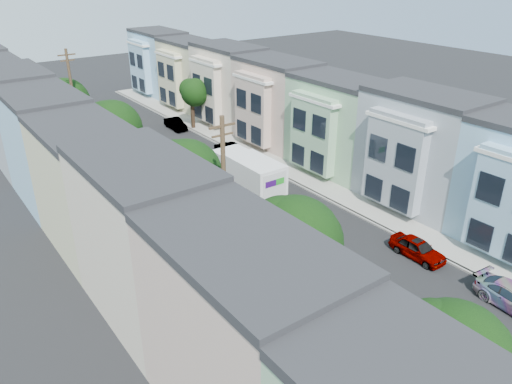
# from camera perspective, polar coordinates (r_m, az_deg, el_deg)

# --- Properties ---
(ground) EXTENTS (160.00, 160.00, 0.00)m
(ground) POSITION_cam_1_polar(r_m,az_deg,el_deg) (32.64, 7.98, -7.61)
(ground) COLOR black
(ground) RESTS_ON ground
(road_slab) EXTENTS (12.00, 70.00, 0.02)m
(road_slab) POSITION_cam_1_polar(r_m,az_deg,el_deg) (43.21, -5.81, 1.12)
(road_slab) COLOR black
(road_slab) RESTS_ON ground
(curb_left) EXTENTS (0.30, 70.00, 0.15)m
(curb_left) POSITION_cam_1_polar(r_m,az_deg,el_deg) (40.79, -13.11, -0.87)
(curb_left) COLOR gray
(curb_left) RESTS_ON ground
(curb_right) EXTENTS (0.30, 70.00, 0.15)m
(curb_right) POSITION_cam_1_polar(r_m,az_deg,el_deg) (46.26, 0.63, 3.01)
(curb_right) COLOR gray
(curb_right) RESTS_ON ground
(sidewalk_left) EXTENTS (2.60, 70.00, 0.15)m
(sidewalk_left) POSITION_cam_1_polar(r_m,az_deg,el_deg) (40.37, -14.78, -1.35)
(sidewalk_left) COLOR gray
(sidewalk_left) RESTS_ON ground
(sidewalk_right) EXTENTS (2.60, 70.00, 0.15)m
(sidewalk_right) POSITION_cam_1_polar(r_m,az_deg,el_deg) (46.99, 1.90, 3.36)
(sidewalk_right) COLOR gray
(sidewalk_right) RESTS_ON ground
(centerline) EXTENTS (0.12, 70.00, 0.01)m
(centerline) POSITION_cam_1_polar(r_m,az_deg,el_deg) (43.22, -5.81, 1.11)
(centerline) COLOR gold
(centerline) RESTS_ON ground
(townhouse_row_left) EXTENTS (5.00, 70.00, 8.50)m
(townhouse_row_left) POSITION_cam_1_polar(r_m,az_deg,el_deg) (39.42, -19.85, -2.87)
(townhouse_row_left) COLOR #90BD91
(townhouse_row_left) RESTS_ON ground
(townhouse_row_right) EXTENTS (5.00, 70.00, 8.50)m
(townhouse_row_right) POSITION_cam_1_polar(r_m,az_deg,el_deg) (49.30, 5.40, 4.24)
(townhouse_row_right) COLOR #90BD91
(townhouse_row_right) RESTS_ON ground
(tree_a) EXTENTS (4.42, 4.42, 6.90)m
(tree_a) POSITION_cam_1_polar(r_m,az_deg,el_deg) (19.75, 21.26, -17.71)
(tree_a) COLOR black
(tree_a) RESTS_ON ground
(tree_b) EXTENTS (4.70, 4.70, 7.65)m
(tree_b) POSITION_cam_1_polar(r_m,az_deg,el_deg) (23.74, 4.24, -6.05)
(tree_b) COLOR black
(tree_b) RESTS_ON ground
(tree_c) EXTENTS (4.64, 4.64, 7.49)m
(tree_c) POSITION_cam_1_polar(r_m,az_deg,el_deg) (31.60, -8.13, 1.82)
(tree_c) COLOR black
(tree_c) RESTS_ON ground
(tree_d) EXTENTS (4.70, 4.70, 7.39)m
(tree_d) POSITION_cam_1_polar(r_m,az_deg,el_deg) (42.06, -16.12, 6.87)
(tree_d) COLOR black
(tree_d) RESTS_ON ground
(tree_e) EXTENTS (4.70, 4.70, 6.95)m
(tree_e) POSITION_cam_1_polar(r_m,az_deg,el_deg) (53.59, -20.97, 9.56)
(tree_e) COLOR black
(tree_e) RESTS_ON ground
(tree_far_r) EXTENTS (3.10, 3.10, 5.64)m
(tree_far_r) POSITION_cam_1_polar(r_m,az_deg,el_deg) (56.36, -7.11, 11.16)
(tree_far_r) COLOR black
(tree_far_r) RESTS_ON ground
(utility_pole_near) EXTENTS (1.60, 0.26, 10.00)m
(utility_pole_near) POSITION_cam_1_polar(r_m,az_deg,el_deg) (28.00, -3.63, -1.16)
(utility_pole_near) COLOR #42301E
(utility_pole_near) RESTS_ON ground
(utility_pole_far) EXTENTS (1.60, 0.26, 10.00)m
(utility_pole_far) POSITION_cam_1_polar(r_m,az_deg,el_deg) (50.64, -20.07, 9.53)
(utility_pole_far) COLOR #42301E
(utility_pole_far) RESTS_ON ground
(fedex_truck) EXTENTS (2.69, 6.98, 3.35)m
(fedex_truck) POSITION_cam_1_polar(r_m,az_deg,el_deg) (39.90, -0.86, 2.06)
(fedex_truck) COLOR silver
(fedex_truck) RESTS_ON ground
(lead_sedan) EXTENTS (2.15, 4.99, 1.49)m
(lead_sedan) POSITION_cam_1_polar(r_m,az_deg,el_deg) (46.42, -6.04, 3.84)
(lead_sedan) COLOR black
(lead_sedan) RESTS_ON ground
(parked_left_b) EXTENTS (2.21, 4.79, 1.51)m
(parked_left_b) POSITION_cam_1_polar(r_m,az_deg,el_deg) (24.34, 15.86, -19.71)
(parked_left_b) COLOR black
(parked_left_b) RESTS_ON ground
(parked_left_c) EXTENTS (1.99, 4.46, 1.32)m
(parked_left_c) POSITION_cam_1_polar(r_m,az_deg,el_deg) (30.04, 0.22, -9.03)
(parked_left_c) COLOR #8D929D
(parked_left_c) RESTS_ON ground
(parked_left_d) EXTENTS (1.74, 3.93, 1.24)m
(parked_left_d) POSITION_cam_1_polar(r_m,az_deg,el_deg) (39.00, -10.23, -0.95)
(parked_left_d) COLOR #4D0913
(parked_left_d) RESTS_ON ground
(parked_right_b) EXTENTS (1.54, 3.98, 1.29)m
(parked_right_b) POSITION_cam_1_polar(r_m,az_deg,el_deg) (33.83, 17.99, -6.17)
(parked_right_b) COLOR white
(parked_right_b) RESTS_ON ground
(parked_right_c) EXTENTS (1.51, 4.20, 1.40)m
(parked_right_c) POSITION_cam_1_polar(r_m,az_deg,el_deg) (47.84, -2.77, 4.56)
(parked_right_c) COLOR black
(parked_right_c) RESTS_ON ground
(parked_right_d) EXTENTS (1.43, 3.69, 1.22)m
(parked_right_d) POSITION_cam_1_polar(r_m,az_deg,el_deg) (57.24, -9.18, 7.68)
(parked_right_d) COLOR black
(parked_right_d) RESTS_ON ground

